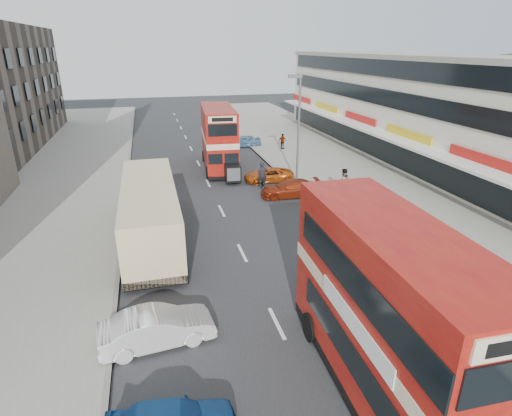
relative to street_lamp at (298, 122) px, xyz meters
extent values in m
plane|color=#28282B|center=(-6.52, -18.00, -4.78)|extent=(160.00, 160.00, 0.00)
cube|color=#28282B|center=(-6.52, 2.00, -4.78)|extent=(12.00, 90.00, 0.01)
cube|color=gray|center=(5.48, 2.00, -4.71)|extent=(12.00, 90.00, 0.15)
cube|color=gray|center=(-18.52, 2.00, -4.71)|extent=(12.00, 90.00, 0.15)
cube|color=gray|center=(-12.62, 2.00, -4.71)|extent=(0.20, 90.00, 0.16)
cube|color=gray|center=(-0.42, 2.00, -4.71)|extent=(0.20, 90.00, 0.16)
cube|color=beige|center=(13.48, 4.00, -0.28)|extent=(8.00, 46.00, 9.00)
cube|color=black|center=(9.43, 4.00, -3.18)|extent=(0.10, 44.00, 2.40)
cube|color=gray|center=(13.48, 4.00, 4.32)|extent=(8.20, 46.20, 0.40)
cube|color=white|center=(8.58, 4.00, -1.78)|extent=(1.80, 44.00, 0.20)
cylinder|color=slate|center=(0.08, 0.00, -0.78)|extent=(0.16, 0.16, 8.00)
cube|color=slate|center=(-0.32, 0.00, 3.22)|extent=(1.00, 0.20, 0.25)
cube|color=black|center=(-4.42, -19.83, -4.42)|extent=(2.90, 8.49, 0.37)
cube|color=maroon|center=(-4.42, -19.83, -3.16)|extent=(2.88, 8.49, 2.31)
cube|color=beige|center=(-4.42, -19.83, -1.84)|extent=(2.93, 8.53, 0.47)
cube|color=maroon|center=(-4.42, -19.83, -0.58)|extent=(2.88, 8.49, 2.21)
cube|color=maroon|center=(-4.42, -19.83, 0.61)|extent=(2.90, 8.51, 0.26)
cube|color=black|center=(-4.92, 5.92, -4.44)|extent=(3.17, 8.16, 0.35)
cube|color=maroon|center=(-4.92, 5.92, -3.24)|extent=(3.15, 8.16, 2.20)
cube|color=beige|center=(-4.92, 5.92, -1.99)|extent=(3.19, 8.21, 0.45)
cube|color=maroon|center=(-4.92, 5.92, -0.79)|extent=(3.15, 8.16, 2.10)
cube|color=maroon|center=(-4.92, 5.92, 0.33)|extent=(3.17, 8.18, 0.25)
cube|color=black|center=(-4.68, 1.30, -3.89)|extent=(1.29, 1.29, 1.30)
cube|color=black|center=(-10.94, -7.14, -4.34)|extent=(2.80, 11.03, 0.44)
cube|color=beige|center=(-10.94, -7.14, -3.08)|extent=(2.77, 11.03, 2.87)
imported|color=silver|center=(-10.98, -16.00, -4.12)|extent=(4.17, 1.85, 1.33)
imported|color=maroon|center=(-1.31, -2.56, -4.18)|extent=(4.32, 2.07, 1.21)
imported|color=#C35213|center=(-1.82, 1.20, -4.25)|extent=(3.98, 2.04, 1.07)
imported|color=#5582AB|center=(-1.02, 13.32, -4.17)|extent=(3.60, 1.48, 1.22)
imported|color=gray|center=(2.19, -3.60, -3.64)|extent=(0.77, 0.55, 1.98)
imported|color=gray|center=(2.47, 10.91, -3.86)|extent=(0.98, 0.61, 1.55)
imported|color=gray|center=(-2.85, -0.65, -4.39)|extent=(0.62, 1.55, 0.80)
imported|color=black|center=(-2.85, -0.65, -3.55)|extent=(0.67, 0.46, 1.76)
camera|label=1|loc=(-10.61, -28.48, 5.21)|focal=28.81mm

